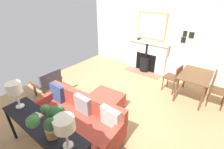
{
  "coord_description": "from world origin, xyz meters",
  "views": [
    {
      "loc": [
        2.47,
        2.04,
        2.6
      ],
      "look_at": [
        -0.4,
        -0.15,
        0.71
      ],
      "focal_mm": 25.23,
      "sensor_mm": 36.0,
      "label": 1
    }
  ],
  "objects_px": {
    "armchair_accent": "(48,81)",
    "table_lamp_far_end": "(64,125)",
    "fireplace": "(147,58)",
    "mantel_bowl_far": "(160,43)",
    "console_table": "(42,127)",
    "sofa": "(77,118)",
    "potted_plant": "(48,120)",
    "book_stack": "(35,118)",
    "ottoman": "(106,101)",
    "dining_chair_by_back_wall": "(216,87)",
    "dining_chair_near_fireplace": "(175,77)",
    "dining_table": "(195,78)",
    "table_lamp_near_end": "(14,89)",
    "mantel_bowl_near": "(139,39)"
  },
  "relations": [
    {
      "from": "mantel_bowl_near",
      "to": "armchair_accent",
      "type": "bearing_deg",
      "value": -17.21
    },
    {
      "from": "sofa",
      "to": "dining_table",
      "type": "relative_size",
      "value": 1.96
    },
    {
      "from": "console_table",
      "to": "potted_plant",
      "type": "xyz_separation_m",
      "value": [
        0.07,
        0.42,
        0.44
      ]
    },
    {
      "from": "armchair_accent",
      "to": "table_lamp_far_end",
      "type": "xyz_separation_m",
      "value": [
        1.1,
        2.27,
        0.69
      ]
    },
    {
      "from": "armchair_accent",
      "to": "table_lamp_near_end",
      "type": "relative_size",
      "value": 1.63
    },
    {
      "from": "table_lamp_near_end",
      "to": "book_stack",
      "type": "bearing_deg",
      "value": 89.98
    },
    {
      "from": "table_lamp_near_end",
      "to": "table_lamp_far_end",
      "type": "distance_m",
      "value": 1.34
    },
    {
      "from": "fireplace",
      "to": "table_lamp_far_end",
      "type": "xyz_separation_m",
      "value": [
        4.21,
        0.89,
        0.67
      ]
    },
    {
      "from": "table_lamp_far_end",
      "to": "dining_chair_near_fireplace",
      "type": "bearing_deg",
      "value": 173.71
    },
    {
      "from": "armchair_accent",
      "to": "table_lamp_far_end",
      "type": "bearing_deg",
      "value": 64.22
    },
    {
      "from": "console_table",
      "to": "table_lamp_near_end",
      "type": "distance_m",
      "value": 0.81
    },
    {
      "from": "sofa",
      "to": "dining_chair_by_back_wall",
      "type": "bearing_deg",
      "value": 142.76
    },
    {
      "from": "dining_chair_near_fireplace",
      "to": "dining_chair_by_back_wall",
      "type": "distance_m",
      "value": 0.99
    },
    {
      "from": "potted_plant",
      "to": "book_stack",
      "type": "xyz_separation_m",
      "value": [
        -0.07,
        -0.57,
        -0.33
      ]
    },
    {
      "from": "sofa",
      "to": "armchair_accent",
      "type": "height_order",
      "value": "same"
    },
    {
      "from": "mantel_bowl_near",
      "to": "armchair_accent",
      "type": "relative_size",
      "value": 0.17
    },
    {
      "from": "ottoman",
      "to": "dining_table",
      "type": "relative_size",
      "value": 0.82
    },
    {
      "from": "potted_plant",
      "to": "dining_chair_near_fireplace",
      "type": "height_order",
      "value": "potted_plant"
    },
    {
      "from": "console_table",
      "to": "potted_plant",
      "type": "height_order",
      "value": "potted_plant"
    },
    {
      "from": "mantel_bowl_far",
      "to": "table_lamp_far_end",
      "type": "distance_m",
      "value": 4.27
    },
    {
      "from": "dining_table",
      "to": "dining_chair_by_back_wall",
      "type": "height_order",
      "value": "dining_chair_by_back_wall"
    },
    {
      "from": "ottoman",
      "to": "dining_chair_by_back_wall",
      "type": "xyz_separation_m",
      "value": [
        -1.79,
        2.04,
        0.29
      ]
    },
    {
      "from": "sofa",
      "to": "armchair_accent",
      "type": "relative_size",
      "value": 2.47
    },
    {
      "from": "mantel_bowl_near",
      "to": "mantel_bowl_far",
      "type": "relative_size",
      "value": 1.06
    },
    {
      "from": "table_lamp_far_end",
      "to": "dining_chair_by_back_wall",
      "type": "relative_size",
      "value": 0.53
    },
    {
      "from": "mantel_bowl_far",
      "to": "potted_plant",
      "type": "xyz_separation_m",
      "value": [
        4.31,
        0.23,
        0.02
      ]
    },
    {
      "from": "sofa",
      "to": "table_lamp_near_end",
      "type": "bearing_deg",
      "value": -43.51
    },
    {
      "from": "sofa",
      "to": "dining_table",
      "type": "bearing_deg",
      "value": 150.04
    },
    {
      "from": "dining_chair_by_back_wall",
      "to": "mantel_bowl_near",
      "type": "bearing_deg",
      "value": -107.79
    },
    {
      "from": "book_stack",
      "to": "mantel_bowl_near",
      "type": "bearing_deg",
      "value": -173.66
    },
    {
      "from": "sofa",
      "to": "table_lamp_far_end",
      "type": "height_order",
      "value": "table_lamp_far_end"
    },
    {
      "from": "sofa",
      "to": "mantel_bowl_far",
      "type": "bearing_deg",
      "value": 176.92
    },
    {
      "from": "console_table",
      "to": "fireplace",
      "type": "bearing_deg",
      "value": -176.96
    },
    {
      "from": "potted_plant",
      "to": "book_stack",
      "type": "bearing_deg",
      "value": -96.6
    },
    {
      "from": "armchair_accent",
      "to": "book_stack",
      "type": "height_order",
      "value": "book_stack"
    },
    {
      "from": "mantel_bowl_far",
      "to": "console_table",
      "type": "distance_m",
      "value": 4.27
    },
    {
      "from": "fireplace",
      "to": "potted_plant",
      "type": "distance_m",
      "value": 4.37
    },
    {
      "from": "fireplace",
      "to": "armchair_accent",
      "type": "height_order",
      "value": "fireplace"
    },
    {
      "from": "console_table",
      "to": "book_stack",
      "type": "bearing_deg",
      "value": -89.95
    },
    {
      "from": "dining_chair_by_back_wall",
      "to": "table_lamp_far_end",
      "type": "bearing_deg",
      "value": -21.96
    },
    {
      "from": "fireplace",
      "to": "armchair_accent",
      "type": "xyz_separation_m",
      "value": [
        3.12,
        -1.38,
        -0.02
      ]
    },
    {
      "from": "table_lamp_near_end",
      "to": "table_lamp_far_end",
      "type": "bearing_deg",
      "value": 90.0
    },
    {
      "from": "mantel_bowl_near",
      "to": "dining_chair_by_back_wall",
      "type": "xyz_separation_m",
      "value": [
        0.85,
        2.66,
        -0.58
      ]
    },
    {
      "from": "table_lamp_near_end",
      "to": "potted_plant",
      "type": "height_order",
      "value": "potted_plant"
    },
    {
      "from": "armchair_accent",
      "to": "mantel_bowl_far",
      "type": "bearing_deg",
      "value": 150.41
    },
    {
      "from": "mantel_bowl_near",
      "to": "table_lamp_far_end",
      "type": "bearing_deg",
      "value": 17.01
    },
    {
      "from": "sofa",
      "to": "dining_chair_by_back_wall",
      "type": "relative_size",
      "value": 2.16
    },
    {
      "from": "ottoman",
      "to": "dining_chair_near_fireplace",
      "type": "height_order",
      "value": "dining_chair_near_fireplace"
    },
    {
      "from": "fireplace",
      "to": "ottoman",
      "type": "height_order",
      "value": "fireplace"
    },
    {
      "from": "armchair_accent",
      "to": "console_table",
      "type": "xyz_separation_m",
      "value": [
        1.1,
        1.6,
        0.23
      ]
    }
  ]
}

